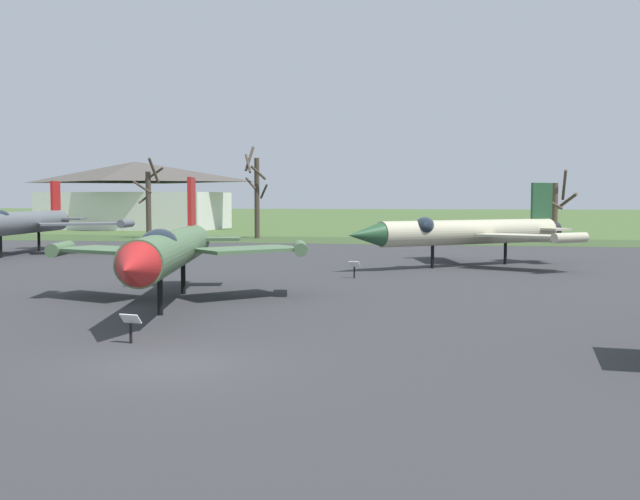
{
  "coord_description": "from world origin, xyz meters",
  "views": [
    {
      "loc": [
        6.85,
        -16.39,
        4.0
      ],
      "look_at": [
        0.63,
        15.69,
        1.77
      ],
      "focal_mm": 41.36,
      "sensor_mm": 36.0,
      "label": 1
    }
  ],
  "objects": [
    {
      "name": "jet_fighter_rear_center",
      "position": [
        -3.88,
        9.6,
        2.14
      ],
      "size": [
        10.59,
        15.21,
        5.02
      ],
      "color": "#4C6B47",
      "rests_on": "ground"
    },
    {
      "name": "info_placard_rear_left",
      "position": [
        1.51,
        20.22,
        0.57
      ],
      "size": [
        0.59,
        0.29,
        0.91
      ],
      "color": "black",
      "rests_on": "ground"
    },
    {
      "name": "bare_tree_left_of_center",
      "position": [
        -13.91,
        56.35,
        4.81
      ],
      "size": [
        2.6,
        2.58,
        9.48
      ],
      "color": "#42382D",
      "rests_on": "ground"
    },
    {
      "name": "jet_fighter_rear_left",
      "position": [
        6.95,
        27.85,
        2.13
      ],
      "size": [
        13.19,
        12.58,
        5.06
      ],
      "color": "#B7B293",
      "rests_on": "ground"
    },
    {
      "name": "bare_tree_far_left",
      "position": [
        -24.86,
        54.68,
        4.07
      ],
      "size": [
        2.72,
        2.82,
        8.28
      ],
      "color": "#42382D",
      "rests_on": "ground"
    },
    {
      "name": "ground_plane",
      "position": [
        0.0,
        0.0,
        0.0
      ],
      "size": [
        600.0,
        600.0,
        0.0
      ],
      "primitive_type": "plane",
      "color": "#425B2D"
    },
    {
      "name": "visitor_building",
      "position": [
        -37.56,
        78.75,
        4.55
      ],
      "size": [
        24.86,
        14.27,
        9.25
      ],
      "color": "silver",
      "rests_on": "ground"
    },
    {
      "name": "grass_verge_strip",
      "position": [
        0.0,
        54.24,
        0.03
      ],
      "size": [
        152.72,
        12.0,
        0.06
      ],
      "primitive_type": "cube",
      "color": "#354A27",
      "rests_on": "ground"
    },
    {
      "name": "bare_tree_center",
      "position": [
        15.31,
        54.91,
        3.22
      ],
      "size": [
        3.31,
        3.29,
        6.77
      ],
      "color": "brown",
      "rests_on": "ground"
    },
    {
      "name": "info_placard_rear_center",
      "position": [
        -2.08,
        2.3,
        0.56
      ],
      "size": [
        0.62,
        0.34,
        0.87
      ],
      "color": "black",
      "rests_on": "ground"
    },
    {
      "name": "asphalt_apron",
      "position": [
        0.0,
        18.09,
        0.03
      ],
      "size": [
        92.72,
        60.3,
        0.05
      ],
      "primitive_type": "cube",
      "color": "#333335",
      "rests_on": "ground"
    },
    {
      "name": "jet_fighter_front_left",
      "position": [
        -24.46,
        31.5,
        2.37
      ],
      "size": [
        14.66,
        16.61,
        5.5
      ],
      "color": "#565B60",
      "rests_on": "ground"
    }
  ]
}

